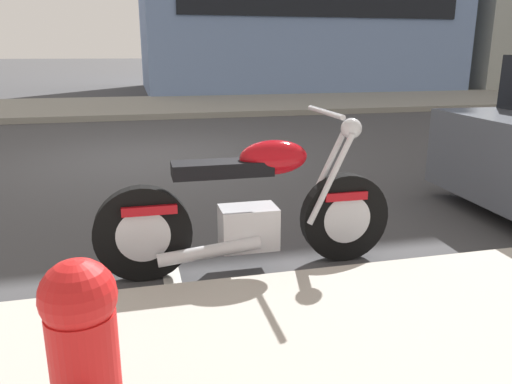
% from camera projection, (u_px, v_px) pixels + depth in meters
% --- Properties ---
extents(ground_plane, '(260.00, 260.00, 0.00)m').
position_uv_depth(ground_plane, '(149.00, 159.00, 7.31)').
color(ground_plane, '#3D3D3F').
extents(sidewalk_far_curb, '(120.00, 5.00, 0.14)m').
position_uv_depth(sidewalk_far_curb, '(509.00, 97.00, 16.52)').
color(sidewalk_far_curb, gray).
rests_on(sidewalk_far_curb, ground).
extents(parking_stall_stripe, '(0.12, 2.20, 0.01)m').
position_uv_depth(parking_stall_stripe, '(168.00, 259.00, 3.74)').
color(parking_stall_stripe, silver).
rests_on(parking_stall_stripe, ground).
extents(parked_motorcycle, '(2.12, 0.62, 1.13)m').
position_uv_depth(parked_motorcycle, '(251.00, 211.00, 3.49)').
color(parked_motorcycle, black).
rests_on(parked_motorcycle, ground).
extents(fire_hydrant, '(0.24, 0.36, 0.76)m').
position_uv_depth(fire_hydrant, '(85.00, 363.00, 1.60)').
color(fire_hydrant, red).
rests_on(fire_hydrant, sidewalk_near_curb).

